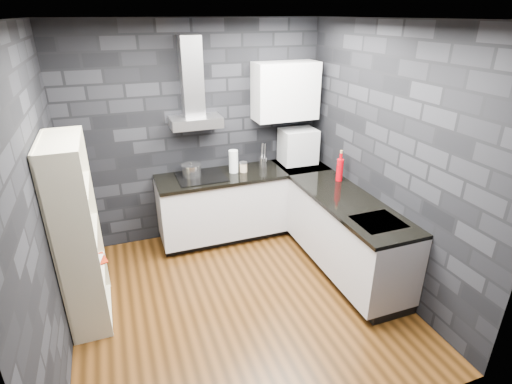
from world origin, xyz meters
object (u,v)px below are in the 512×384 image
utensil_crock (263,162)px  appliance_garage (298,146)px  pot (191,171)px  storage_jar (243,167)px  glass_vase (233,161)px  bookshelf (78,235)px  fruit_bowl (77,237)px  red_bottle (340,170)px

utensil_crock → appliance_garage: bearing=0.1°
pot → storage_jar: bearing=-5.2°
pot → glass_vase: 0.54m
storage_jar → bookshelf: 2.15m
fruit_bowl → red_bottle: bearing=7.9°
storage_jar → appliance_garage: size_ratio=0.25×
pot → bookshelf: bookshelf is taller
pot → utensil_crock: size_ratio=1.78×
pot → glass_vase: glass_vase is taller
utensil_crock → bookshelf: size_ratio=0.07×
red_bottle → fruit_bowl: bearing=-172.1°
utensil_crock → appliance_garage: size_ratio=0.28×
utensil_crock → fruit_bowl: 2.50m
storage_jar → utensil_crock: bearing=15.4°
pot → appliance_garage: bearing=0.9°
utensil_crock → red_bottle: 1.02m
glass_vase → red_bottle: (1.10, -0.70, -0.01)m
storage_jar → utensil_crock: 0.31m
appliance_garage → fruit_bowl: bearing=-155.6°
glass_vase → storage_jar: bearing=-15.3°
storage_jar → fruit_bowl: bearing=-150.7°
pot → fruit_bowl: (-1.27, -1.13, -0.04)m
glass_vase → fruit_bowl: bearing=-148.4°
red_bottle → storage_jar: bearing=145.8°
storage_jar → bookshelf: size_ratio=0.06×
pot → red_bottle: red_bottle is taller
appliance_garage → fruit_bowl: size_ratio=2.22×
pot → fruit_bowl: size_ratio=1.10×
glass_vase → bookshelf: size_ratio=0.16×
storage_jar → pot: bearing=174.8°
utensil_crock → fruit_bowl: bearing=-152.4°
red_bottle → fruit_bowl: red_bottle is taller
pot → appliance_garage: (1.44, 0.02, 0.15)m
appliance_garage → storage_jar: bearing=-172.8°
glass_vase → fruit_bowl: (-1.80, -1.11, -0.11)m
storage_jar → appliance_garage: bearing=5.9°
storage_jar → bookshelf: (-1.91, -0.97, -0.06)m
appliance_garage → pot: bearing=-177.8°
glass_vase → bookshelf: bookshelf is taller
storage_jar → red_bottle: bearing=-34.2°
red_bottle → utensil_crock: bearing=132.5°
red_bottle → fruit_bowl: size_ratio=1.30×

